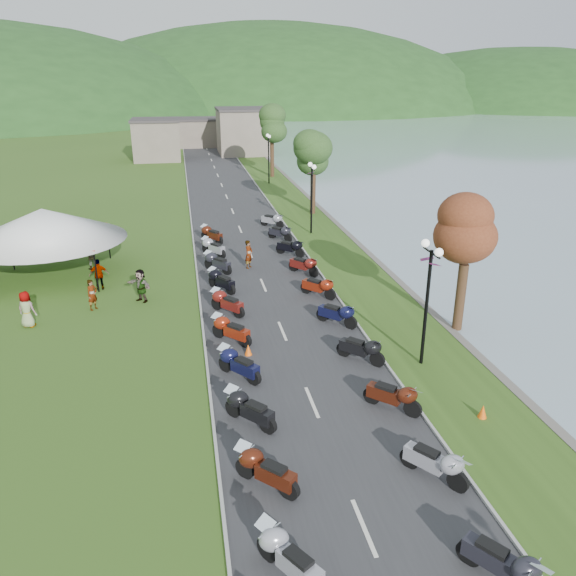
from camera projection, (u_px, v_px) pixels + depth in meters
road at (240, 229)px, 42.04m from camera, size 7.00×120.00×0.02m
hills_backdrop at (189, 107)px, 188.74m from camera, size 360.00×120.00×76.00m
far_building at (193, 134)px, 82.06m from camera, size 18.00×16.00×5.00m
moto_row_left at (242, 365)px, 21.46m from camera, size 2.60×39.90×1.10m
moto_row_right at (346, 331)px, 24.35m from camera, size 2.60×41.95×1.10m
vendor_tent_main at (47, 243)px, 31.63m from camera, size 5.90×5.90×4.00m
tree_lakeside at (465, 255)px, 24.52m from camera, size 2.55×2.55×7.09m
pedestrian_a at (94, 309)px, 27.91m from camera, size 0.69×0.71×1.57m
pedestrian_b at (92, 269)px, 33.64m from camera, size 0.85×0.56×1.62m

